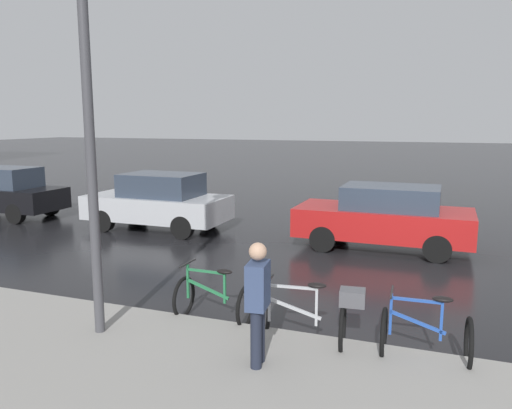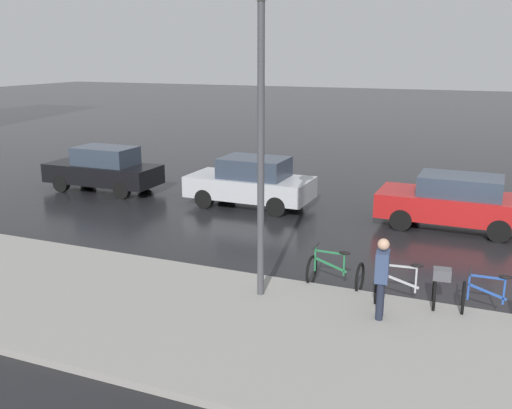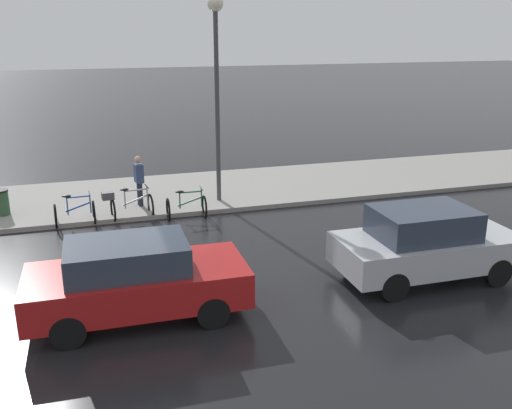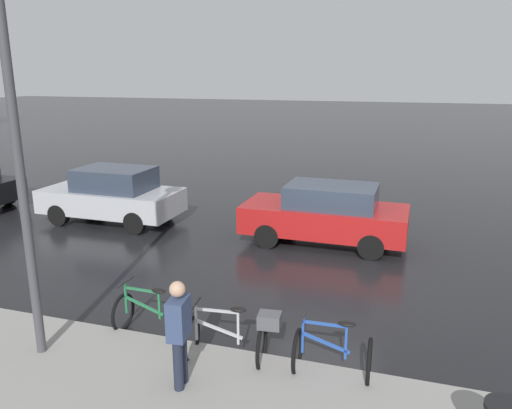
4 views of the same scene
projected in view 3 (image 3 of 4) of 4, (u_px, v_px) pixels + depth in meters
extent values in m
plane|color=black|center=(111.00, 273.00, 13.35)|extent=(140.00, 140.00, 0.00)
cube|color=gray|center=(372.00, 177.00, 21.60)|extent=(4.80, 60.00, 0.14)
torus|color=black|center=(94.00, 212.00, 16.59)|extent=(0.71, 0.09, 0.71)
torus|color=black|center=(56.00, 216.00, 16.26)|extent=(0.71, 0.09, 0.71)
cube|color=#234CA8|center=(67.00, 206.00, 16.29)|extent=(0.04, 0.04, 0.53)
cube|color=#234CA8|center=(90.00, 203.00, 16.48)|extent=(0.04, 0.04, 0.57)
cube|color=#234CA8|center=(78.00, 197.00, 16.31)|extent=(0.06, 0.64, 0.04)
cube|color=#234CA8|center=(78.00, 207.00, 16.39)|extent=(0.06, 0.72, 0.26)
ellipsoid|color=black|center=(66.00, 196.00, 16.20)|extent=(0.15, 0.26, 0.07)
cylinder|color=black|center=(89.00, 193.00, 16.39)|extent=(0.50, 0.05, 0.03)
torus|color=black|center=(151.00, 206.00, 17.20)|extent=(0.73, 0.14, 0.72)
torus|color=black|center=(113.00, 210.00, 16.78)|extent=(0.73, 0.14, 0.72)
cube|color=#ADAFB5|center=(125.00, 200.00, 16.83)|extent=(0.04, 0.04, 0.56)
cube|color=#ADAFB5|center=(147.00, 196.00, 17.08)|extent=(0.04, 0.04, 0.59)
cube|color=#ADAFB5|center=(136.00, 190.00, 16.88)|extent=(0.11, 0.67, 0.04)
cube|color=#ADAFB5|center=(135.00, 200.00, 16.97)|extent=(0.12, 0.76, 0.27)
ellipsoid|color=black|center=(124.00, 190.00, 16.74)|extent=(0.17, 0.27, 0.07)
cylinder|color=black|center=(147.00, 186.00, 16.99)|extent=(0.50, 0.08, 0.03)
cube|color=#4C4C51|center=(108.00, 196.00, 16.60)|extent=(0.31, 0.37, 0.22)
torus|color=black|center=(204.00, 206.00, 17.18)|extent=(0.68, 0.08, 0.68)
torus|color=black|center=(168.00, 209.00, 16.90)|extent=(0.68, 0.08, 0.68)
cube|color=#237042|center=(180.00, 201.00, 16.92)|extent=(0.04, 0.04, 0.49)
cube|color=#237042|center=(201.00, 198.00, 17.07)|extent=(0.04, 0.04, 0.56)
cube|color=#237042|center=(190.00, 192.00, 16.93)|extent=(0.05, 0.65, 0.04)
cube|color=#237042|center=(190.00, 201.00, 17.01)|extent=(0.05, 0.74, 0.27)
ellipsoid|color=black|center=(179.00, 192.00, 16.83)|extent=(0.15, 0.26, 0.07)
cylinder|color=black|center=(201.00, 188.00, 16.98)|extent=(0.50, 0.04, 0.03)
cube|color=#AD1919|center=(138.00, 285.00, 11.18)|extent=(1.92, 4.29, 0.71)
cube|color=#2D3847|center=(127.00, 256.00, 10.94)|extent=(1.56, 2.32, 0.57)
cylinder|color=black|center=(197.00, 277.00, 12.39)|extent=(0.23, 0.64, 0.64)
cylinder|color=black|center=(213.00, 312.00, 10.88)|extent=(0.23, 0.64, 0.64)
cylinder|color=black|center=(70.00, 292.00, 11.69)|extent=(0.23, 0.64, 0.64)
cylinder|color=black|center=(68.00, 332.00, 10.18)|extent=(0.23, 0.64, 0.64)
cube|color=#B2B5BA|center=(427.00, 250.00, 12.97)|extent=(1.91, 4.17, 0.69)
cube|color=#2D3847|center=(423.00, 223.00, 12.72)|extent=(1.56, 2.18, 0.65)
cylinder|color=black|center=(452.00, 245.00, 14.18)|extent=(0.23, 0.64, 0.64)
cylinder|color=black|center=(497.00, 272.00, 12.65)|extent=(0.23, 0.64, 0.64)
cylinder|color=black|center=(358.00, 257.00, 13.49)|extent=(0.23, 0.64, 0.64)
cylinder|color=black|center=(394.00, 286.00, 11.95)|extent=(0.23, 0.64, 0.64)
cylinder|color=#1E2333|center=(139.00, 195.00, 17.96)|extent=(0.14, 0.14, 0.89)
cylinder|color=#1E2333|center=(141.00, 197.00, 17.80)|extent=(0.14, 0.14, 0.89)
cube|color=navy|center=(139.00, 173.00, 17.66)|extent=(0.42, 0.28, 0.58)
sphere|color=tan|center=(138.00, 160.00, 17.53)|extent=(0.22, 0.22, 0.22)
cylinder|color=#424247|center=(217.00, 112.00, 17.68)|extent=(0.14, 0.14, 5.98)
sphere|color=#F2EACC|center=(215.00, 3.00, 16.73)|extent=(0.48, 0.48, 0.48)
cylinder|color=#2D5133|center=(1.00, 205.00, 16.99)|extent=(0.45, 0.45, 0.85)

